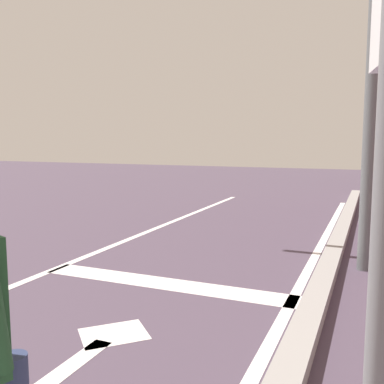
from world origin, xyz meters
name	(u,v)px	position (x,y,z in m)	size (l,w,h in m)	color
stop_bar	(167,284)	(1.30, 8.22, 0.00)	(3.22, 0.40, 0.01)	silver
lane_arrow_stem	(46,384)	(1.47, 6.00, 0.00)	(0.16, 1.40, 0.01)	silver
lane_arrow_head	(114,334)	(1.47, 6.85, 0.00)	(0.56, 0.44, 0.01)	silver
street_sign_post	(383,207)	(3.52, 5.10, 1.50)	(0.12, 0.44, 2.30)	slate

